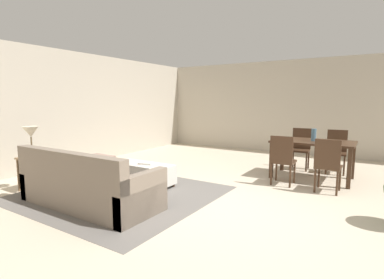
{
  "coord_description": "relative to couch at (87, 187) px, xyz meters",
  "views": [
    {
      "loc": [
        1.77,
        -3.86,
        1.55
      ],
      "look_at": [
        -1.22,
        0.83,
        0.82
      ],
      "focal_mm": 27.78,
      "sensor_mm": 36.0,
      "label": 1
    }
  ],
  "objects": [
    {
      "name": "wall_back",
      "position": [
        1.81,
        6.11,
        1.06
      ],
      "size": [
        9.0,
        0.12,
        2.7
      ],
      "primitive_type": "cube",
      "color": "#BCB2A0",
      "rests_on": "ground_plane"
    },
    {
      "name": "side_table",
      "position": [
        -1.4,
        -0.01,
        0.18
      ],
      "size": [
        0.4,
        0.4,
        0.59
      ],
      "color": "olive",
      "rests_on": "ground_plane"
    },
    {
      "name": "dining_chair_far_right",
      "position": [
        2.82,
        4.23,
        0.23
      ],
      "size": [
        0.43,
        0.43,
        0.92
      ],
      "color": "#422B1C",
      "rests_on": "ground_plane"
    },
    {
      "name": "vase_centerpiece",
      "position": [
        2.5,
        3.39,
        0.59
      ],
      "size": [
        0.09,
        0.09,
        0.24
      ],
      "primitive_type": "cylinder",
      "color": "slate",
      "rests_on": "dining_table"
    },
    {
      "name": "couch",
      "position": [
        0.0,
        0.0,
        0.0
      ],
      "size": [
        2.2,
        0.9,
        0.86
      ],
      "color": "gray",
      "rests_on": "ground_plane"
    },
    {
      "name": "dining_chair_far_left",
      "position": [
        2.09,
        4.21,
        0.23
      ],
      "size": [
        0.42,
        0.42,
        0.92
      ],
      "color": "#422B1C",
      "rests_on": "ground_plane"
    },
    {
      "name": "ground_plane",
      "position": [
        1.81,
        1.11,
        -0.29
      ],
      "size": [
        10.8,
        10.8,
        0.0
      ],
      "primitive_type": "plane",
      "color": "beige"
    },
    {
      "name": "table_lamp",
      "position": [
        -1.4,
        -0.01,
        0.71
      ],
      "size": [
        0.26,
        0.26,
        0.53
      ],
      "color": "brown",
      "rests_on": "side_table"
    },
    {
      "name": "wall_left",
      "position": [
        -2.69,
        1.61,
        1.06
      ],
      "size": [
        0.12,
        11.0,
        2.7
      ],
      "primitive_type": "cube",
      "color": "#BCB2A0",
      "rests_on": "ground_plane"
    },
    {
      "name": "dining_table",
      "position": [
        2.48,
        3.42,
        0.37
      ],
      "size": [
        1.51,
        0.9,
        0.76
      ],
      "color": "#422B1C",
      "rests_on": "ground_plane"
    },
    {
      "name": "area_rug",
      "position": [
        -0.02,
        0.66,
        -0.28
      ],
      "size": [
        3.0,
        2.8,
        0.01
      ],
      "primitive_type": "cube",
      "color": "slate",
      "rests_on": "ground_plane"
    },
    {
      "name": "dining_chair_near_left",
      "position": [
        2.12,
        2.61,
        0.23
      ],
      "size": [
        0.41,
        0.41,
        0.92
      ],
      "color": "#422B1C",
      "rests_on": "ground_plane"
    },
    {
      "name": "dining_chair_near_right",
      "position": [
        2.89,
        2.57,
        0.23
      ],
      "size": [
        0.4,
        0.4,
        0.92
      ],
      "color": "#422B1C",
      "rests_on": "ground_plane"
    },
    {
      "name": "book_on_ottoman",
      "position": [
        0.04,
        1.27,
        0.13
      ],
      "size": [
        0.3,
        0.26,
        0.03
      ],
      "primitive_type": "cube",
      "rotation": [
        0.0,
        0.0,
        0.25
      ],
      "color": "silver",
      "rests_on": "ottoman_table"
    },
    {
      "name": "ottoman_table",
      "position": [
        -0.03,
        1.26,
        -0.06
      ],
      "size": [
        1.17,
        0.49,
        0.4
      ],
      "color": "silver",
      "rests_on": "ground_plane"
    }
  ]
}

